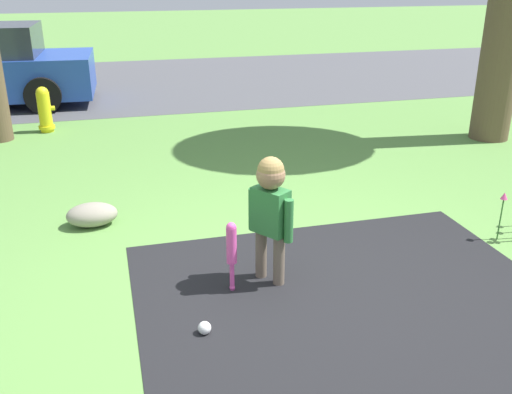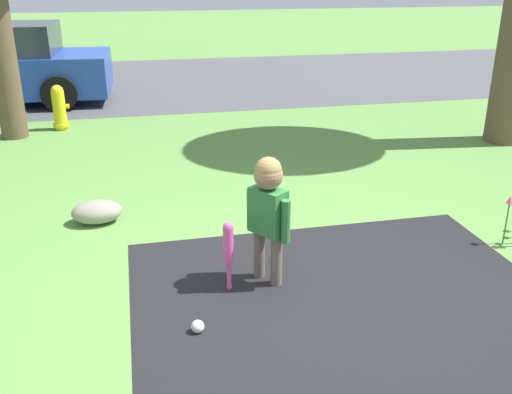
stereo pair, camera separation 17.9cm
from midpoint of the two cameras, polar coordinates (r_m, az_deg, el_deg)
name	(u,v)px [view 2 (the right image)]	position (r m, az deg, el deg)	size (l,w,h in m)	color
ground_plane	(291,290)	(4.24, 4.70, -9.29)	(60.00, 60.00, 0.00)	#5B8C42
street_strip	(179,80)	(12.32, -7.28, 11.51)	(40.00, 6.00, 0.01)	#4C4C51
child	(268,203)	(4.07, 2.48, -0.60)	(0.27, 0.34, 0.97)	#6B5B4C
baseball_bat	(228,247)	(4.07, -1.51, -5.00)	(0.08, 0.08, 0.54)	#E54CA5
sports_ball	(198,326)	(3.78, -4.47, -12.80)	(0.09, 0.09, 0.09)	white
fire_hydrant	(59,108)	(8.77, -18.52, 8.45)	(0.26, 0.23, 0.65)	yellow
edging_rock	(97,212)	(5.42, -14.73, -1.46)	(0.46, 0.32, 0.21)	gray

